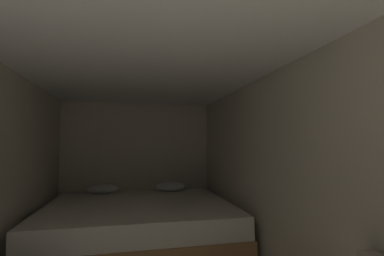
{
  "coord_description": "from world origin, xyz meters",
  "views": [
    {
      "loc": [
        -0.13,
        -0.46,
        1.44
      ],
      "look_at": [
        0.54,
        2.47,
        1.63
      ],
      "focal_mm": 25.69,
      "sensor_mm": 36.0,
      "label": 1
    }
  ],
  "objects": [
    {
      "name": "bed",
      "position": [
        0.0,
        3.19,
        0.36
      ],
      "size": [
        2.3,
        2.02,
        0.86
      ],
      "color": "#9E7247",
      "rests_on": "ground"
    },
    {
      "name": "wall_back",
      "position": [
        0.0,
        4.26,
        1.07
      ],
      "size": [
        2.52,
        0.05,
        2.15
      ],
      "primitive_type": "cube",
      "color": "beige",
      "rests_on": "ground"
    },
    {
      "name": "ceiling_slab",
      "position": [
        0.0,
        1.74,
        2.17
      ],
      "size": [
        2.52,
        4.98,
        0.05
      ],
      "primitive_type": "cube",
      "color": "white",
      "rests_on": "wall_left"
    },
    {
      "name": "wall_right",
      "position": [
        1.23,
        1.74,
        1.07
      ],
      "size": [
        0.05,
        4.98,
        2.15
      ],
      "primitive_type": "cube",
      "color": "beige",
      "rests_on": "ground"
    }
  ]
}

